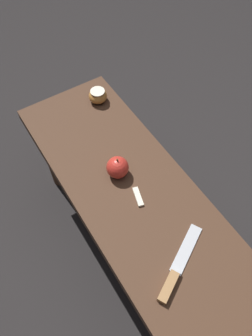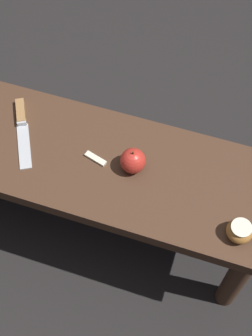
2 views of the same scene
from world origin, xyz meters
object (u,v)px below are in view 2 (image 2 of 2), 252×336
wooden_bench (54,161)px  apple_cut (240,231)px  apple_whole (133,161)px  knife (22,123)px

wooden_bench → apple_cut: 0.56m
wooden_bench → apple_whole: 0.26m
knife → apple_whole: bearing=54.9°
wooden_bench → knife: bearing=-23.7°
apple_cut → wooden_bench: bearing=-10.2°
wooden_bench → apple_cut: apple_cut is taller
knife → apple_cut: 0.66m
wooden_bench → knife: size_ratio=6.04×
apple_whole → apple_cut: size_ratio=1.17×
knife → apple_cut: apple_cut is taller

